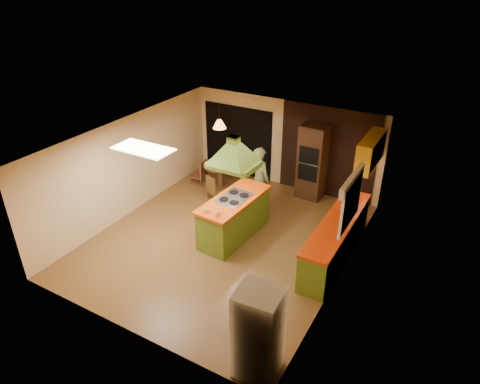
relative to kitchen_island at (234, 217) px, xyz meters
The scene contains 21 objects.
ground 0.58m from the kitchen_island, 117.67° to the right, with size 6.50×6.50×0.00m, color brown.
room_walls 0.78m from the kitchen_island, 117.67° to the right, with size 5.50×6.50×6.50m.
ceiling_plane 2.01m from the kitchen_island, 117.67° to the right, with size 6.50×6.50×0.00m, color silver.
brick_panel 3.29m from the kitchen_island, 69.38° to the left, with size 2.64×0.03×2.50m, color #381E14.
nook_opening 3.45m from the kitchen_island, 118.43° to the left, with size 2.20×0.03×2.10m, color black.
right_counter 2.36m from the kitchen_island, ahead, with size 0.62×3.05×0.92m.
upper_cabinets 3.45m from the kitchen_island, 38.78° to the left, with size 0.34×1.40×0.70m, color yellow.
window_right 2.87m from the kitchen_island, ahead, with size 0.12×1.35×1.06m.
fluor_panel 2.73m from the kitchen_island, 130.46° to the right, with size 1.20×0.60×0.03m, color white.
kitchen_island is the anchor object (origin of this frame).
range_hood 1.74m from the kitchen_island, 90.00° to the left, with size 1.05×0.78×0.79m.
man 1.42m from the kitchen_island, 92.09° to the left, with size 0.64×0.42×1.75m, color brown.
refrigerator 3.83m from the kitchen_island, 54.19° to the right, with size 0.66×0.63×1.61m, color white.
wall_oven 2.88m from the kitchen_island, 72.98° to the left, with size 0.70×0.62×2.06m.
dining_table 2.51m from the kitchen_island, 129.10° to the left, with size 0.95×0.95×0.72m.
chair_left 2.95m from the kitchen_island, 141.00° to the left, with size 0.40×0.40×0.72m, color brown, non-canonical shape.
chair_near 1.87m from the kitchen_island, 135.75° to the left, with size 0.39×0.39×0.71m, color brown, non-canonical shape.
pendant_lamp 2.87m from the kitchen_island, 129.10° to the left, with size 0.36×0.36×0.23m, color #FF9E3F.
canister_large 2.84m from the kitchen_island, 35.27° to the left, with size 0.14×0.14×0.21m, color beige.
canister_medium 2.70m from the kitchen_island, 31.04° to the left, with size 0.12×0.12×0.17m, color #FCE8CB.
canister_small 2.47m from the kitchen_island, 19.91° to the left, with size 0.11×0.11×0.14m, color beige.
Camera 1 is at (4.41, -7.04, 5.74)m, focal length 32.00 mm.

